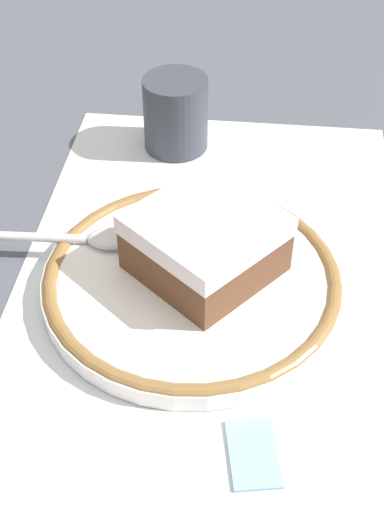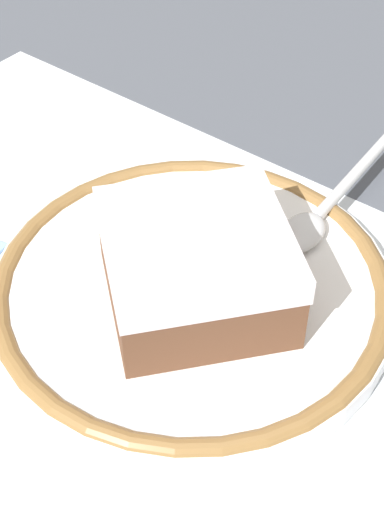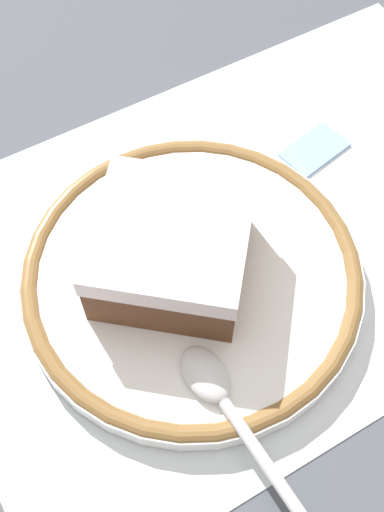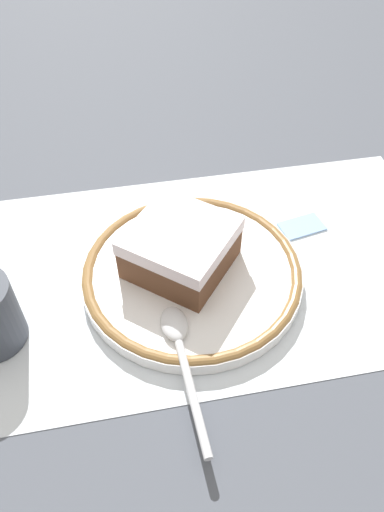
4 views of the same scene
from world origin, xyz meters
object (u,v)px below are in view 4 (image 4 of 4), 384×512
object	(u,v)px
napkin	(357,279)
sugar_packet	(302,225)
plate	(192,273)
spoon	(180,348)
cake_slice	(181,248)

from	to	relation	value
napkin	sugar_packet	size ratio (longest dim) A/B	2.25
plate	sugar_packet	bearing A→B (deg)	20.90
spoon	napkin	xyz separation A→B (m)	(0.20, 0.06, -0.02)
sugar_packet	spoon	bearing A→B (deg)	-138.82
plate	napkin	size ratio (longest dim) A/B	2.01
plate	sugar_packet	world-z (taller)	plate
cake_slice	sugar_packet	size ratio (longest dim) A/B	2.65
cake_slice	plate	bearing A→B (deg)	-41.59
plate	cake_slice	xyz separation A→B (m)	(-0.01, 0.01, 0.03)
plate	cake_slice	size ratio (longest dim) A/B	1.71
cake_slice	napkin	size ratio (longest dim) A/B	1.18
spoon	sugar_packet	xyz separation A→B (m)	(0.17, 0.15, -0.02)
napkin	sugar_packet	world-z (taller)	sugar_packet
cake_slice	spoon	xyz separation A→B (m)	(-0.02, -0.10, -0.02)
sugar_packet	plate	bearing A→B (deg)	-159.10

